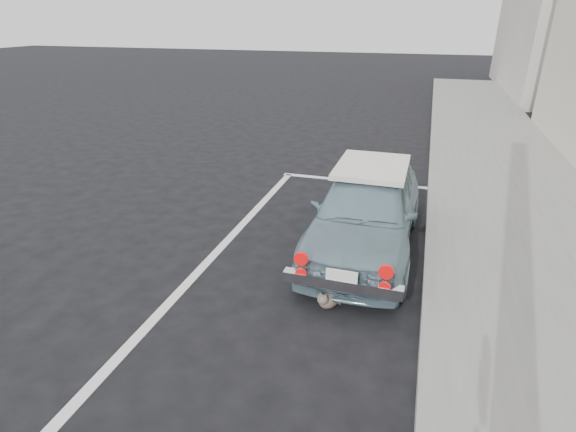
% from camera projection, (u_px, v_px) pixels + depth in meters
% --- Properties ---
extents(pline_front, '(3.00, 0.12, 0.01)m').
position_uv_depth(pline_front, '(358.00, 181.00, 8.70)').
color(pline_front, silver).
rests_on(pline_front, ground).
extents(pline_side, '(0.12, 7.00, 0.01)m').
position_uv_depth(pline_side, '(214.00, 255.00, 6.01)').
color(pline_side, silver).
rests_on(pline_side, ground).
extents(retro_coupe, '(1.36, 3.33, 1.13)m').
position_uv_depth(retro_coupe, '(366.00, 209.00, 6.00)').
color(retro_coupe, '#71909E').
rests_on(retro_coupe, ground).
extents(cat, '(0.30, 0.42, 0.24)m').
position_uv_depth(cat, '(329.00, 298.00, 4.91)').
color(cat, brown).
rests_on(cat, ground).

